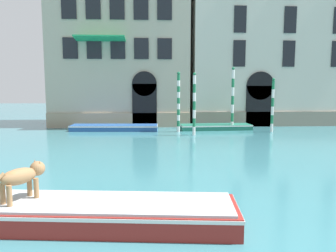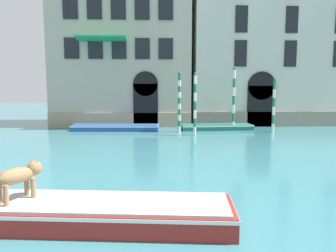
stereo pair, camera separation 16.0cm
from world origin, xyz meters
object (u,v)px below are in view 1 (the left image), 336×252
object	(u,v)px
boat_foreground	(69,212)
dog_on_deck	(23,176)
boat_moored_far	(216,127)
mooring_pole_3	(233,99)
boat_moored_near_palazzo	(114,127)
mooring_pole_2	(194,104)
mooring_pole_0	(178,102)
mooring_pole_4	(273,105)

from	to	relation	value
boat_foreground	dog_on_deck	world-z (taller)	dog_on_deck
boat_moored_far	mooring_pole_3	world-z (taller)	mooring_pole_3
boat_foreground	boat_moored_near_palazzo	distance (m)	16.41
boat_moored_far	mooring_pole_2	xyz separation A→B (m)	(-1.98, -2.65, 1.85)
mooring_pole_0	mooring_pole_4	distance (m)	6.57
boat_moored_far	mooring_pole_4	size ratio (longest dim) A/B	1.41
boat_moored_far	mooring_pole_4	xyz separation A→B (m)	(3.69, -1.48, 1.69)
boat_foreground	dog_on_deck	xyz separation A→B (m)	(-1.07, 0.14, 0.84)
dog_on_deck	mooring_pole_0	bearing A→B (deg)	18.41
boat_foreground	mooring_pole_0	xyz separation A→B (m)	(3.95, 15.31, 1.81)
mooring_pole_0	mooring_pole_3	world-z (taller)	mooring_pole_3
mooring_pole_2	mooring_pole_3	bearing A→B (deg)	37.13
boat_moored_near_palazzo	mooring_pole_0	bearing A→B (deg)	-10.14
boat_moored_far	mooring_pole_3	distance (m)	2.41
boat_moored_far	mooring_pole_2	bearing A→B (deg)	-129.33
dog_on_deck	mooring_pole_2	distance (m)	14.83
boat_moored_far	mooring_pole_3	bearing A→B (deg)	-15.55
boat_moored_near_palazzo	mooring_pole_4	world-z (taller)	mooring_pole_4
boat_foreground	mooring_pole_4	bearing A→B (deg)	60.60
mooring_pole_4	boat_moored_far	bearing A→B (deg)	158.10
mooring_pole_3	dog_on_deck	bearing A→B (deg)	-119.56
boat_foreground	boat_moored_far	size ratio (longest dim) A/B	1.51
boat_moored_far	mooring_pole_4	bearing A→B (deg)	-24.49
dog_on_deck	boat_foreground	bearing A→B (deg)	-60.62
boat_foreground	mooring_pole_0	size ratio (longest dim) A/B	1.90
mooring_pole_2	mooring_pole_4	bearing A→B (deg)	11.63
mooring_pole_2	boat_moored_far	bearing A→B (deg)	53.26
dog_on_deck	mooring_pole_4	xyz separation A→B (m)	(11.57, 14.74, 0.75)
mooring_pole_0	mooring_pole_4	bearing A→B (deg)	-3.80
boat_moored_near_palazzo	mooring_pole_4	distance (m)	11.37
boat_moored_near_palazzo	mooring_pole_3	world-z (taller)	mooring_pole_3
mooring_pole_4	dog_on_deck	bearing A→B (deg)	-128.14
mooring_pole_3	mooring_pole_2	bearing A→B (deg)	-142.87
mooring_pole_4	mooring_pole_2	bearing A→B (deg)	-168.37
dog_on_deck	boat_moored_near_palazzo	bearing A→B (deg)	35.20
mooring_pole_2	boat_foreground	bearing A→B (deg)	-109.43
boat_moored_near_palazzo	mooring_pole_2	xyz separation A→B (m)	(5.48, -2.69, 1.85)
mooring_pole_3	boat_moored_near_palazzo	bearing A→B (deg)	177.97
mooring_pole_3	mooring_pole_4	xyz separation A→B (m)	(2.52, -1.21, -0.40)
dog_on_deck	mooring_pole_0	size ratio (longest dim) A/B	0.26
boat_foreground	dog_on_deck	distance (m)	1.36
dog_on_deck	boat_moored_far	world-z (taller)	dog_on_deck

